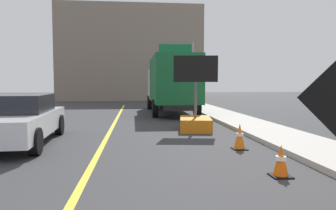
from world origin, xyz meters
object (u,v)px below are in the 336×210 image
object	(u,v)px
pickup_car	(14,119)
traffic_cone_near_sign	(281,161)
box_truck	(171,83)
highway_guide_sign	(183,62)
arrow_board_trailer	(195,117)
traffic_cone_mid_lane	(240,137)

from	to	relation	value
pickup_car	traffic_cone_near_sign	distance (m)	7.08
box_truck	highway_guide_sign	bearing A→B (deg)	76.01
arrow_board_trailer	box_truck	distance (m)	6.73
box_truck	highway_guide_sign	size ratio (longest dim) A/B	1.59
box_truck	traffic_cone_near_sign	xyz separation A→B (m)	(0.60, -12.48, -1.43)
arrow_board_trailer	box_truck	size ratio (longest dim) A/B	0.34
arrow_board_trailer	traffic_cone_near_sign	size ratio (longest dim) A/B	4.56
box_truck	traffic_cone_near_sign	distance (m)	12.57
highway_guide_sign	traffic_cone_mid_lane	world-z (taller)	highway_guide_sign
pickup_car	traffic_cone_mid_lane	size ratio (longest dim) A/B	6.97
pickup_car	highway_guide_sign	distance (m)	17.46
traffic_cone_near_sign	traffic_cone_mid_lane	world-z (taller)	traffic_cone_mid_lane
pickup_car	box_truck	bearing A→B (deg)	58.28
arrow_board_trailer	pickup_car	size ratio (longest dim) A/B	0.57
arrow_board_trailer	highway_guide_sign	distance (m)	13.98
pickup_car	traffic_cone_near_sign	xyz separation A→B (m)	(6.00, -3.75, -0.41)
box_truck	traffic_cone_near_sign	bearing A→B (deg)	-87.24
box_truck	arrow_board_trailer	bearing A→B (deg)	-88.71
highway_guide_sign	traffic_cone_near_sign	bearing A→B (deg)	-93.34
arrow_board_trailer	traffic_cone_near_sign	xyz separation A→B (m)	(0.45, -5.87, -0.19)
pickup_car	traffic_cone_mid_lane	bearing A→B (deg)	-12.67
box_truck	traffic_cone_near_sign	world-z (taller)	box_truck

